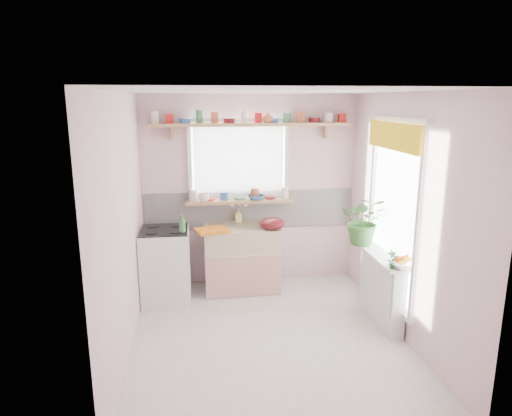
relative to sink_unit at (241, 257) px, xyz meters
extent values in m
plane|color=silver|center=(0.15, -1.29, -0.43)|extent=(3.20, 3.20, 0.00)
plane|color=white|center=(0.15, -1.29, 2.07)|extent=(3.20, 3.20, 0.00)
plane|color=beige|center=(0.15, 0.31, 0.82)|extent=(2.80, 0.00, 2.80)
plane|color=beige|center=(0.15, -2.89, 0.82)|extent=(2.80, 0.00, 2.80)
plane|color=beige|center=(-1.25, -1.29, 0.82)|extent=(0.00, 3.20, 3.20)
plane|color=beige|center=(1.55, -1.29, 0.82)|extent=(0.00, 3.20, 3.20)
cube|color=white|center=(0.15, 0.29, 0.57)|extent=(2.74, 0.03, 0.50)
cube|color=pink|center=(0.15, 0.29, 0.37)|extent=(2.74, 0.02, 0.12)
cube|color=white|center=(0.00, 0.30, 1.22)|extent=(1.20, 0.01, 1.00)
cube|color=white|center=(0.00, 0.24, 1.22)|extent=(1.15, 0.02, 0.95)
cube|color=white|center=(1.54, -1.09, 0.82)|extent=(0.01, 1.10, 1.90)
cube|color=yellow|center=(1.46, -1.09, 1.63)|extent=(0.03, 1.20, 0.28)
cube|color=white|center=(0.00, 0.01, -0.16)|extent=(0.85, 0.55, 0.55)
cube|color=#C6503A|center=(0.00, -0.27, -0.16)|extent=(0.95, 0.02, 0.53)
cube|color=beige|center=(0.00, 0.01, 0.27)|extent=(0.95, 0.55, 0.30)
cylinder|color=silver|center=(0.00, 0.26, 0.67)|extent=(0.03, 0.22, 0.03)
cube|color=white|center=(-0.95, -0.24, 0.02)|extent=(0.58, 0.58, 0.90)
cube|color=black|center=(-0.95, -0.24, 0.47)|extent=(0.56, 0.56, 0.02)
cylinder|color=black|center=(-1.09, -0.38, 0.49)|extent=(0.14, 0.14, 0.01)
cylinder|color=black|center=(-0.81, -0.38, 0.49)|extent=(0.14, 0.14, 0.01)
cylinder|color=black|center=(-1.09, -0.10, 0.49)|extent=(0.14, 0.14, 0.01)
cylinder|color=black|center=(-0.81, -0.10, 0.49)|extent=(0.14, 0.14, 0.01)
cube|color=white|center=(1.45, -1.09, -0.06)|extent=(0.15, 0.90, 0.75)
cube|color=white|center=(1.42, -1.09, 0.33)|extent=(0.22, 0.95, 0.03)
cube|color=tan|center=(0.00, 0.19, 0.71)|extent=(1.40, 0.22, 0.04)
cube|color=tan|center=(0.15, 0.18, 1.69)|extent=(2.52, 0.24, 0.04)
cylinder|color=silver|center=(-1.03, 0.18, 1.77)|extent=(0.11, 0.11, 0.12)
cylinder|color=red|center=(-0.85, 0.18, 1.77)|extent=(0.11, 0.11, 0.12)
cylinder|color=#3359A5|center=(-0.67, 0.18, 1.74)|extent=(0.11, 0.11, 0.06)
cylinder|color=#3F7F4C|center=(-0.49, 0.18, 1.77)|extent=(0.11, 0.11, 0.12)
cylinder|color=#A55133|center=(-0.30, 0.18, 1.77)|extent=(0.11, 0.11, 0.12)
cylinder|color=#590F14|center=(-0.12, 0.18, 1.74)|extent=(0.11, 0.11, 0.06)
cylinder|color=silver|center=(0.06, 0.18, 1.77)|extent=(0.11, 0.11, 0.12)
cylinder|color=red|center=(0.24, 0.18, 1.77)|extent=(0.11, 0.11, 0.12)
cylinder|color=#3359A5|center=(0.42, 0.18, 1.74)|extent=(0.11, 0.11, 0.06)
cylinder|color=#3F7F4C|center=(0.60, 0.18, 1.77)|extent=(0.11, 0.11, 0.12)
cylinder|color=#A55133|center=(0.79, 0.18, 1.77)|extent=(0.11, 0.11, 0.12)
cylinder|color=#590F14|center=(0.97, 0.18, 1.74)|extent=(0.11, 0.11, 0.06)
cylinder|color=silver|center=(1.15, 0.18, 1.77)|extent=(0.11, 0.11, 0.12)
cylinder|color=red|center=(1.33, 0.18, 1.77)|extent=(0.11, 0.11, 0.12)
cylinder|color=silver|center=(-0.62, 0.19, 0.79)|extent=(0.11, 0.11, 0.12)
cylinder|color=red|center=(-0.41, 0.19, 0.79)|extent=(0.11, 0.11, 0.12)
cylinder|color=#3359A5|center=(-0.21, 0.19, 0.76)|extent=(0.11, 0.11, 0.06)
cylinder|color=#3F7F4C|center=(0.00, 0.19, 0.79)|extent=(0.11, 0.11, 0.12)
cylinder|color=#A55133|center=(0.21, 0.19, 0.79)|extent=(0.11, 0.11, 0.12)
cylinder|color=#590F14|center=(0.41, 0.19, 0.76)|extent=(0.11, 0.11, 0.06)
cylinder|color=silver|center=(0.62, 0.19, 0.79)|extent=(0.11, 0.11, 0.12)
cube|color=orange|center=(-0.38, -0.19, 0.44)|extent=(0.44, 0.38, 0.04)
ellipsoid|color=#570E13|center=(0.37, -0.17, 0.49)|extent=(0.35, 0.35, 0.15)
imported|color=#35692A|center=(1.36, -0.69, 0.63)|extent=(0.65, 0.61, 0.58)
imported|color=silver|center=(1.48, -1.49, 0.38)|extent=(0.28, 0.28, 0.06)
imported|color=#245A25|center=(1.36, -1.49, 0.44)|extent=(0.11, 0.09, 0.19)
imported|color=#E1D864|center=(-0.01, 0.21, 0.51)|extent=(0.08, 0.09, 0.18)
imported|color=white|center=(-0.46, 0.13, 0.78)|extent=(0.16, 0.16, 0.11)
imported|color=#2E5D95|center=(0.21, 0.13, 0.76)|extent=(0.21, 0.21, 0.07)
imported|color=#B05C36|center=(0.35, 0.12, 1.78)|extent=(0.17, 0.17, 0.14)
imported|color=#3C7940|center=(-0.73, -0.39, 0.59)|extent=(0.10, 0.10, 0.22)
sphere|color=#FF5E15|center=(1.48, -1.49, 0.43)|extent=(0.08, 0.08, 0.08)
sphere|color=#FF5E15|center=(1.54, -1.46, 0.43)|extent=(0.08, 0.08, 0.08)
sphere|color=#FF5E15|center=(1.43, -1.47, 0.43)|extent=(0.08, 0.08, 0.08)
cylinder|color=yellow|center=(1.50, -1.54, 0.44)|extent=(0.18, 0.04, 0.10)
camera|label=1|loc=(-0.56, -5.57, 1.99)|focal=32.00mm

